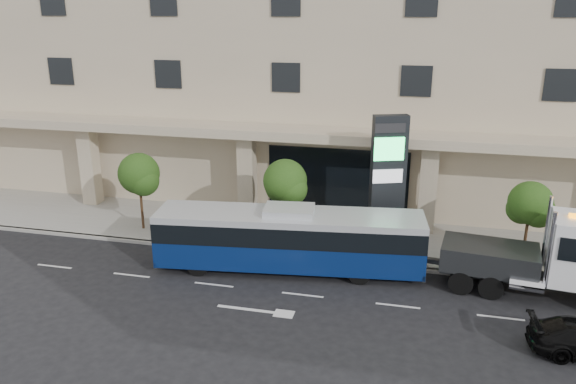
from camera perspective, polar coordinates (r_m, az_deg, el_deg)
name	(u,v)px	position (r m, az deg, el deg)	size (l,w,h in m)	color
ground	(309,279)	(25.59, 2.19, -8.84)	(120.00, 120.00, 0.00)	black
sidewalk	(328,236)	(30.03, 4.07, -4.48)	(120.00, 6.00, 0.15)	gray
curb	(318,259)	(27.33, 3.02, -6.84)	(120.00, 0.30, 0.15)	gray
convention_center	(358,35)	(38.09, 7.10, 15.56)	(60.00, 17.60, 20.00)	tan
tree_left	(139,176)	(30.85, -14.86, 1.54)	(2.27, 2.20, 4.22)	#422B19
tree_mid	(286,184)	(28.01, -0.25, 0.81)	(2.28, 2.20, 4.38)	#422B19
tree_right	(531,206)	(27.85, 23.42, -1.33)	(2.10, 2.00, 4.04)	#422B19
city_bus	(289,238)	(25.82, 0.10, -4.72)	(12.42, 4.02, 3.09)	black
tow_truck	(551,260)	(25.80, 25.18, -6.27)	(9.16, 3.17, 4.14)	#2D3033
signage_pylon	(388,182)	(27.76, 10.08, 0.98)	(1.76, 1.13, 6.70)	black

